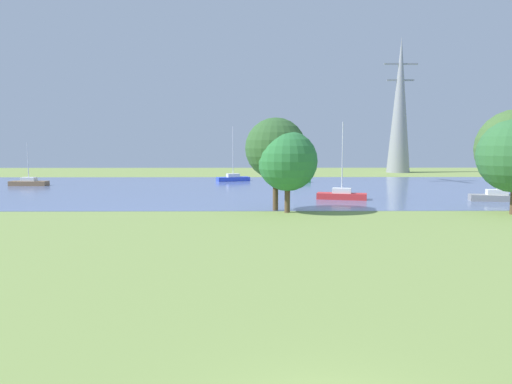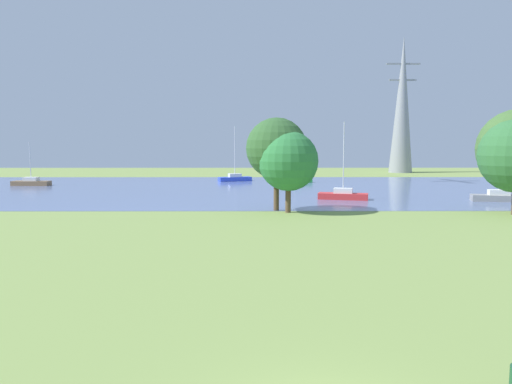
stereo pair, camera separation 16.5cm
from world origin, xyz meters
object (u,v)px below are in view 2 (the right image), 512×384
(sailboat_blue, at_px, (235,178))
(sailboat_red, at_px, (343,195))
(tree_east_far, at_px, (288,161))
(sailboat_gray, at_px, (498,197))
(sailboat_green, at_px, (295,179))
(tree_east_near, at_px, (277,148))
(sailboat_brown, at_px, (31,182))
(electricity_pylon, at_px, (402,105))

(sailboat_blue, bearing_deg, sailboat_red, -63.80)
(sailboat_blue, bearing_deg, tree_east_far, -80.39)
(sailboat_red, relative_size, sailboat_gray, 1.48)
(sailboat_green, height_order, sailboat_gray, sailboat_green)
(sailboat_red, relative_size, tree_east_near, 1.00)
(sailboat_red, xyz_separation_m, sailboat_blue, (-11.52, 23.41, 0.01))
(sailboat_green, distance_m, sailboat_brown, 35.24)
(tree_east_near, bearing_deg, electricity_pylon, 63.50)
(sailboat_gray, height_order, electricity_pylon, electricity_pylon)
(electricity_pylon, bearing_deg, sailboat_red, -113.35)
(sailboat_red, bearing_deg, sailboat_blue, 116.20)
(electricity_pylon, bearing_deg, tree_east_near, -116.50)
(sailboat_green, relative_size, sailboat_blue, 0.95)
(sailboat_green, relative_size, sailboat_gray, 1.48)
(sailboat_red, distance_m, tree_east_near, 11.43)
(tree_east_far, bearing_deg, sailboat_brown, 142.04)
(sailboat_green, distance_m, electricity_pylon, 35.46)
(sailboat_gray, xyz_separation_m, tree_east_far, (-20.46, -7.19, 3.63))
(sailboat_gray, distance_m, electricity_pylon, 48.69)
(sailboat_green, distance_m, sailboat_blue, 9.00)
(sailboat_red, relative_size, electricity_pylon, 0.29)
(sailboat_gray, bearing_deg, tree_east_near, -164.01)
(sailboat_blue, height_order, electricity_pylon, electricity_pylon)
(sailboat_blue, distance_m, electricity_pylon, 39.77)
(tree_east_far, bearing_deg, sailboat_blue, 99.61)
(sailboat_green, height_order, tree_east_far, sailboat_green)
(sailboat_brown, height_order, sailboat_red, sailboat_red)
(sailboat_red, bearing_deg, sailboat_green, 98.26)
(sailboat_red, bearing_deg, sailboat_brown, 157.20)
(sailboat_brown, distance_m, sailboat_blue, 27.43)
(sailboat_red, bearing_deg, electricity_pylon, 66.65)
(sailboat_gray, distance_m, tree_east_near, 22.67)
(sailboat_green, bearing_deg, tree_east_far, -95.92)
(sailboat_brown, height_order, sailboat_blue, sailboat_blue)
(sailboat_brown, relative_size, tree_east_far, 0.87)
(sailboat_brown, distance_m, sailboat_gray, 55.23)
(tree_east_near, distance_m, electricity_pylon, 59.65)
(sailboat_green, bearing_deg, tree_east_near, -97.90)
(sailboat_green, xyz_separation_m, tree_east_far, (-3.06, -29.49, 3.60))
(sailboat_brown, relative_size, sailboat_gray, 1.10)
(sailboat_red, height_order, tree_east_near, sailboat_red)
(tree_east_near, bearing_deg, sailboat_gray, 15.99)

